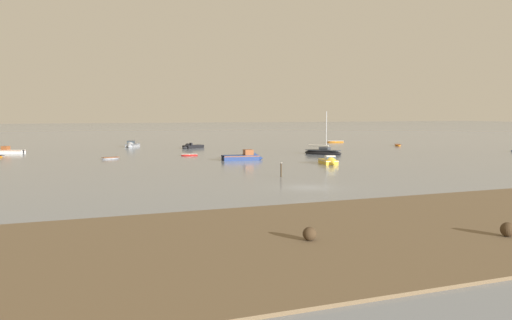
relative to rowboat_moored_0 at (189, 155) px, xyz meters
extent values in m
plane|color=gray|center=(-0.73, -44.26, -0.12)|extent=(800.00, 800.00, 0.00)
cube|color=brown|center=(-7.93, -63.69, -0.04)|extent=(369.91, 20.85, 0.17)
sphere|color=#402F1E|center=(-11.78, -64.84, 0.43)|extent=(0.77, 0.77, 0.77)
sphere|color=#402F1E|center=(-0.89, -68.34, 0.46)|extent=(0.82, 0.82, 0.82)
ellipsoid|color=red|center=(0.00, 0.00, -0.02)|extent=(3.06, 1.66, 0.46)
cube|color=silver|center=(0.00, 0.00, 0.17)|extent=(2.83, 1.58, 0.06)
cube|color=silver|center=(0.00, 0.00, 0.10)|extent=(0.39, 0.91, 0.05)
ellipsoid|color=orange|center=(51.47, 10.30, 0.00)|extent=(2.69, 3.55, 0.54)
cube|color=brown|center=(51.47, 10.30, 0.23)|extent=(2.54, 3.30, 0.07)
cube|color=brown|center=(51.47, 10.30, 0.15)|extent=(1.02, 0.70, 0.05)
cube|color=white|center=(-28.29, 17.76, 0.10)|extent=(4.84, 3.74, 0.88)
cube|color=brown|center=(-28.33, 17.78, 0.43)|extent=(4.95, 3.82, 0.10)
cube|color=brown|center=(-29.24, 18.26, 0.88)|extent=(1.61, 1.74, 0.69)
cube|color=#384751|center=(-29.72, 18.51, 0.93)|extent=(0.84, 1.30, 0.55)
cube|color=black|center=(-26.35, 16.74, 0.23)|extent=(0.41, 0.44, 0.63)
cube|color=gray|center=(-4.32, 29.61, 0.11)|extent=(3.87, 5.10, 0.93)
cone|color=gray|center=(-5.42, 27.40, 0.11)|extent=(2.33, 2.15, 1.86)
cube|color=#33383F|center=(-4.34, 29.56, 0.46)|extent=(3.95, 5.21, 0.10)
cube|color=#33383F|center=(-4.82, 28.60, 0.93)|extent=(1.82, 1.67, 0.72)
cube|color=#384751|center=(-5.08, 28.10, 0.98)|extent=(1.38, 0.86, 0.57)
cube|color=black|center=(-3.29, 31.67, 0.25)|extent=(0.46, 0.42, 0.66)
cube|color=gold|center=(14.08, -22.70, 0.09)|extent=(2.79, 4.60, 0.85)
cone|color=gold|center=(13.52, -24.88, 0.09)|extent=(1.97, 1.72, 1.69)
cube|color=silver|center=(14.07, -22.75, 0.40)|extent=(2.85, 4.71, 0.09)
cube|color=silver|center=(13.82, -23.69, 0.84)|extent=(1.55, 1.33, 0.66)
cube|color=#384751|center=(13.70, -24.19, 0.88)|extent=(1.30, 0.54, 0.52)
cube|color=black|center=(14.60, -20.67, 0.21)|extent=(0.39, 0.34, 0.60)
cube|color=navy|center=(4.63, -12.08, 0.14)|extent=(5.72, 2.96, 1.08)
cone|color=navy|center=(7.47, -12.45, 0.14)|extent=(1.97, 2.36, 2.16)
cube|color=brown|center=(4.70, -12.09, 0.55)|extent=(5.85, 3.02, 0.12)
cube|color=brown|center=(5.93, -12.25, 1.10)|extent=(1.52, 1.86, 0.84)
cube|color=#384751|center=(6.58, -12.34, 1.16)|extent=(0.51, 1.66, 0.67)
cube|color=black|center=(1.98, -11.74, 0.31)|extent=(0.39, 0.47, 0.77)
ellipsoid|color=orange|center=(46.00, 28.15, 0.03)|extent=(4.46, 3.10, 0.67)
cube|color=silver|center=(46.00, 28.15, 0.31)|extent=(4.14, 2.93, 0.09)
cube|color=silver|center=(46.00, 28.15, 0.21)|extent=(0.79, 1.30, 0.07)
ellipsoid|color=gray|center=(-13.58, -2.16, -0.02)|extent=(3.10, 1.91, 0.46)
cube|color=brown|center=(-13.58, -2.16, 0.18)|extent=(2.87, 1.82, 0.06)
cube|color=brown|center=(-13.58, -2.16, 0.11)|extent=(0.47, 0.91, 0.05)
cube|color=black|center=(6.57, 19.96, 0.10)|extent=(4.83, 3.70, 0.88)
cone|color=black|center=(4.49, 18.89, 0.10)|extent=(2.05, 2.21, 1.76)
cube|color=black|center=(6.52, 19.94, 0.42)|extent=(4.93, 3.78, 0.10)
cube|color=black|center=(5.96, 19.65, 0.78)|extent=(0.62, 0.70, 0.49)
cube|color=black|center=(8.51, 20.96, 0.23)|extent=(0.40, 0.44, 0.63)
ellipsoid|color=black|center=(22.77, -6.04, 0.12)|extent=(5.79, 7.16, 1.23)
cube|color=#33383F|center=(22.77, -6.04, 0.61)|extent=(5.01, 6.15, 0.12)
cube|color=#33383F|center=(22.97, -6.34, 0.96)|extent=(1.97, 2.11, 0.44)
cylinder|color=#B7BABF|center=(23.13, -6.58, 4.11)|extent=(0.12, 0.12, 6.76)
cylinder|color=beige|center=(22.28, -5.30, 1.41)|extent=(2.38, 3.40, 0.25)
cylinder|color=#3F3323|center=(0.73, -35.00, 0.62)|extent=(0.18, 0.18, 1.86)
cylinder|color=silver|center=(0.73, -35.00, 1.49)|extent=(0.22, 0.22, 0.08)
camera|label=1|loc=(-26.12, -91.20, 7.01)|focal=38.63mm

